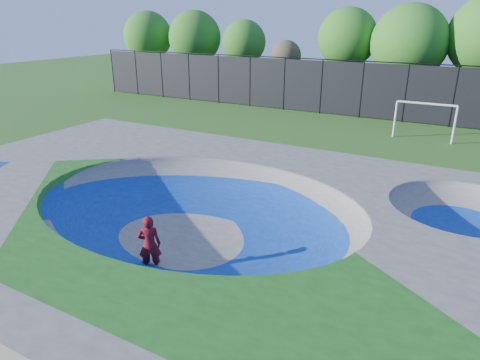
% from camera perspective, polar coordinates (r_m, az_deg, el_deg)
% --- Properties ---
extents(ground, '(120.00, 120.00, 0.00)m').
position_cam_1_polar(ground, '(14.25, -5.81, -7.92)').
color(ground, '#295818').
rests_on(ground, ground).
extents(skate_deck, '(22.00, 14.00, 1.50)m').
position_cam_1_polar(skate_deck, '(13.91, -5.92, -5.21)').
color(skate_deck, gray).
rests_on(skate_deck, ground).
extents(skater, '(0.76, 0.71, 1.75)m').
position_cam_1_polar(skater, '(12.37, -11.97, -8.42)').
color(skater, '#B80E19').
rests_on(skater, ground).
extents(skateboard, '(0.74, 0.67, 0.05)m').
position_cam_1_polar(skateboard, '(12.81, -11.69, -11.75)').
color(skateboard, black).
rests_on(skateboard, ground).
extents(soccer_goal, '(3.39, 0.12, 2.24)m').
position_cam_1_polar(soccer_goal, '(27.46, 23.46, 8.04)').
color(soccer_goal, silver).
rests_on(soccer_goal, ground).
extents(fence, '(48.09, 0.09, 4.04)m').
position_cam_1_polar(fence, '(32.38, 15.91, 11.63)').
color(fence, black).
rests_on(fence, ground).
extents(treeline, '(53.25, 7.44, 8.51)m').
position_cam_1_polar(treeline, '(36.87, 21.44, 16.66)').
color(treeline, '#3F2F1F').
rests_on(treeline, ground).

